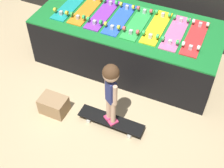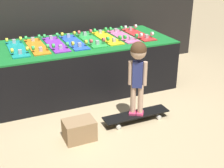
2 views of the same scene
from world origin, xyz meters
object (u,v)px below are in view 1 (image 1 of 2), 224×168
object	(u,v)px
skateboard_purple_on_rack	(103,14)
skateboard_green_on_rack	(138,23)
child	(111,84)
skateboard_blue_on_rack	(120,18)
skateboard_pink_on_rack	(175,32)
skateboard_red_on_rack	(195,37)
storage_box	(54,105)
skateboard_orange_on_rack	(87,9)
skateboard_on_floor	(111,121)
skateboard_teal_on_rack	(70,5)
skateboard_yellow_on_rack	(157,27)

from	to	relation	value
skateboard_purple_on_rack	skateboard_green_on_rack	bearing A→B (deg)	-0.03
skateboard_green_on_rack	child	world-z (taller)	child
skateboard_blue_on_rack	skateboard_pink_on_rack	size ratio (longest dim) A/B	1.00
skateboard_green_on_rack	skateboard_red_on_rack	world-z (taller)	same
skateboard_purple_on_rack	skateboard_pink_on_rack	distance (m)	0.96
skateboard_red_on_rack	storage_box	world-z (taller)	skateboard_red_on_rack
skateboard_orange_on_rack	skateboard_green_on_rack	world-z (taller)	same
skateboard_purple_on_rack	child	xyz separation A→B (m)	(0.60, -1.09, -0.01)
skateboard_purple_on_rack	skateboard_on_floor	world-z (taller)	skateboard_purple_on_rack
skateboard_green_on_rack	skateboard_teal_on_rack	bearing A→B (deg)	179.60
skateboard_green_on_rack	skateboard_pink_on_rack	world-z (taller)	same
skateboard_red_on_rack	storage_box	size ratio (longest dim) A/B	2.29
skateboard_teal_on_rack	skateboard_orange_on_rack	world-z (taller)	same
skateboard_on_floor	storage_box	world-z (taller)	storage_box
skateboard_red_on_rack	skateboard_yellow_on_rack	bearing A→B (deg)	178.73
skateboard_purple_on_rack	skateboard_blue_on_rack	world-z (taller)	same
skateboard_yellow_on_rack	skateboard_on_floor	world-z (taller)	skateboard_yellow_on_rack
skateboard_green_on_rack	skateboard_red_on_rack	xyz separation A→B (m)	(0.72, 0.01, 0.00)
skateboard_red_on_rack	skateboard_pink_on_rack	bearing A→B (deg)	-179.86
skateboard_on_floor	storage_box	xyz separation A→B (m)	(-0.71, -0.09, 0.03)
skateboard_pink_on_rack	storage_box	xyz separation A→B (m)	(-1.06, -1.18, -0.58)
skateboard_orange_on_rack	skateboard_pink_on_rack	bearing A→B (deg)	-0.26
skateboard_blue_on_rack	skateboard_yellow_on_rack	xyz separation A→B (m)	(0.48, 0.02, 0.00)
storage_box	child	bearing A→B (deg)	7.16
skateboard_orange_on_rack	skateboard_blue_on_rack	size ratio (longest dim) A/B	1.00
skateboard_blue_on_rack	skateboard_on_floor	distance (m)	1.30
skateboard_on_floor	child	world-z (taller)	child
skateboard_purple_on_rack	skateboard_pink_on_rack	bearing A→B (deg)	0.40
skateboard_purple_on_rack	skateboard_on_floor	size ratio (longest dim) A/B	0.93
skateboard_yellow_on_rack	skateboard_pink_on_rack	bearing A→B (deg)	-2.69
skateboard_red_on_rack	skateboard_on_floor	world-z (taller)	skateboard_red_on_rack
storage_box	skateboard_orange_on_rack	bearing A→B (deg)	96.50
skateboard_red_on_rack	skateboard_on_floor	distance (m)	1.39
skateboard_green_on_rack	storage_box	bearing A→B (deg)	-116.29
skateboard_red_on_rack	child	size ratio (longest dim) A/B	0.86
child	skateboard_purple_on_rack	bearing A→B (deg)	151.72
skateboard_blue_on_rack	child	world-z (taller)	child
skateboard_orange_on_rack	skateboard_pink_on_rack	xyz separation A→B (m)	(1.20, -0.01, 0.00)
skateboard_red_on_rack	skateboard_on_floor	xyz separation A→B (m)	(-0.59, -1.10, -0.62)
skateboard_orange_on_rack	skateboard_red_on_rack	xyz separation A→B (m)	(1.43, -0.00, 0.00)
skateboard_green_on_rack	skateboard_yellow_on_rack	distance (m)	0.24
child	skateboard_yellow_on_rack	bearing A→B (deg)	116.84
skateboard_teal_on_rack	skateboard_yellow_on_rack	size ratio (longest dim) A/B	1.00
skateboard_teal_on_rack	storage_box	size ratio (longest dim) A/B	2.29
skateboard_purple_on_rack	skateboard_on_floor	distance (m)	1.39
skateboard_purple_on_rack	skateboard_blue_on_rack	xyz separation A→B (m)	(0.24, -0.01, 0.00)
skateboard_purple_on_rack	skateboard_green_on_rack	xyz separation A→B (m)	(0.48, -0.00, 0.00)
skateboard_teal_on_rack	skateboard_on_floor	xyz separation A→B (m)	(1.08, -1.10, -0.62)
skateboard_purple_on_rack	storage_box	distance (m)	1.32
skateboard_on_floor	skateboard_yellow_on_rack	bearing A→B (deg)	84.08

